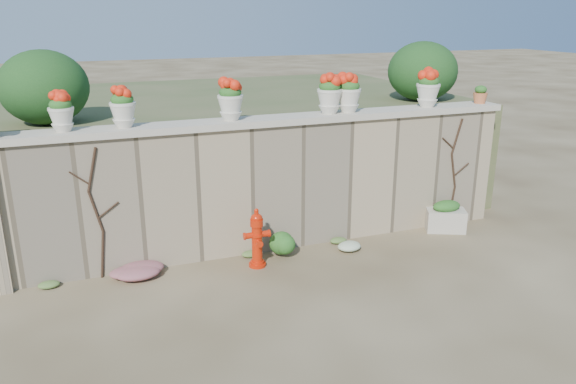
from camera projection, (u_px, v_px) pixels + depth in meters
name	position (u px, v px, depth m)	size (l,w,h in m)	color
ground	(319.00, 295.00, 7.53)	(80.00, 80.00, 0.00)	#483924
stone_wall	(274.00, 186.00, 8.82)	(8.00, 0.40, 2.00)	#998666
wall_cap	(274.00, 120.00, 8.50)	(8.10, 0.52, 0.10)	beige
raised_fill	(223.00, 144.00, 11.67)	(9.00, 6.00, 2.00)	#384C23
back_shrub_left	(44.00, 87.00, 8.33)	(1.30, 1.30, 1.10)	#143814
back_shrub_right	(423.00, 71.00, 10.56)	(1.30, 1.30, 1.10)	#143814
vine_left	(97.00, 212.00, 7.73)	(0.60, 0.04, 1.91)	black
vine_right	(454.00, 171.00, 9.72)	(0.60, 0.04, 1.91)	black
fire_hydrant	(257.00, 238.00, 8.24)	(0.39, 0.27, 0.90)	red
planter_box	(446.00, 217.00, 9.67)	(0.75, 0.62, 0.54)	beige
green_shrub	(286.00, 241.00, 8.62)	(0.54, 0.49, 0.52)	#1E5119
magenta_clump	(137.00, 270.00, 7.99)	(0.86, 0.57, 0.23)	#C22670
white_flowers	(354.00, 245.00, 8.91)	(0.51, 0.41, 0.18)	white
urn_pot_0	(61.00, 112.00, 7.40)	(0.33, 0.33, 0.52)	beige
urn_pot_1	(123.00, 107.00, 7.66)	(0.36, 0.36, 0.56)	beige
urn_pot_2	(230.00, 100.00, 8.17)	(0.38, 0.38, 0.59)	beige
urn_pot_3	(330.00, 94.00, 8.70)	(0.39, 0.39, 0.61)	beige
urn_pot_4	(349.00, 93.00, 8.82)	(0.38, 0.38, 0.60)	beige
urn_pot_5	(428.00, 89.00, 9.31)	(0.39, 0.39, 0.62)	beige
terracotta_pot	(480.00, 95.00, 9.72)	(0.25, 0.25, 0.30)	#BC6439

